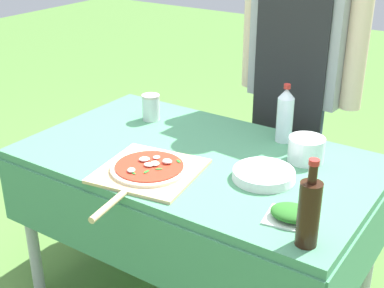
{
  "coord_description": "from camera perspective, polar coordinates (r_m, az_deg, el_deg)",
  "views": [
    {
      "loc": [
        1.04,
        -1.59,
        1.65
      ],
      "look_at": [
        -0.03,
        0.0,
        0.77
      ],
      "focal_mm": 50.0,
      "sensor_mm": 36.0,
      "label": 1
    }
  ],
  "objects": [
    {
      "name": "pizza_on_peel",
      "position": [
        1.97,
        -4.7,
        -2.82
      ],
      "size": [
        0.4,
        0.57,
        0.05
      ],
      "rotation": [
        0.0,
        0.0,
        0.15
      ],
      "color": "#D1B27F",
      "rests_on": "prep_table"
    },
    {
      "name": "herb_container",
      "position": [
        1.72,
        10.56,
        -7.33
      ],
      "size": [
        0.18,
        0.15,
        0.05
      ],
      "rotation": [
        0.0,
        0.0,
        0.16
      ],
      "color": "silver",
      "rests_on": "prep_table"
    },
    {
      "name": "plate_stack",
      "position": [
        1.94,
        7.66,
        -3.25
      ],
      "size": [
        0.23,
        0.23,
        0.03
      ],
      "color": "white",
      "rests_on": "prep_table"
    },
    {
      "name": "person_cook",
      "position": [
        2.51,
        11.39,
        8.08
      ],
      "size": [
        0.6,
        0.23,
        1.62
      ],
      "rotation": [
        0.0,
        0.0,
        3.06
      ],
      "color": "#333D56",
      "rests_on": "ground"
    },
    {
      "name": "water_bottle",
      "position": [
        2.22,
        9.89,
        3.09
      ],
      "size": [
        0.07,
        0.07,
        0.25
      ],
      "color": "silver",
      "rests_on": "prep_table"
    },
    {
      "name": "oil_bottle",
      "position": [
        1.57,
        12.36,
        -7.09
      ],
      "size": [
        0.07,
        0.07,
        0.28
      ],
      "color": "black",
      "rests_on": "prep_table"
    },
    {
      "name": "mixing_tub",
      "position": [
        2.09,
        12.09,
        -0.57
      ],
      "size": [
        0.14,
        0.14,
        0.1
      ],
      "primitive_type": "cylinder",
      "color": "silver",
      "rests_on": "prep_table"
    },
    {
      "name": "prep_table",
      "position": [
        2.16,
        0.57,
        -3.31
      ],
      "size": [
        1.4,
        0.84,
        0.73
      ],
      "color": "#478960",
      "rests_on": "ground"
    },
    {
      "name": "sauce_jar",
      "position": [
        2.45,
        -4.39,
        3.77
      ],
      "size": [
        0.08,
        0.08,
        0.12
      ],
      "color": "silver",
      "rests_on": "prep_table"
    }
  ]
}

